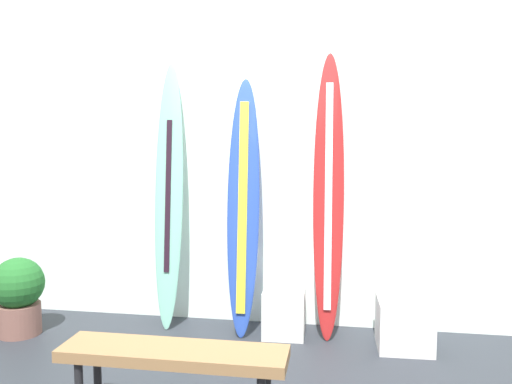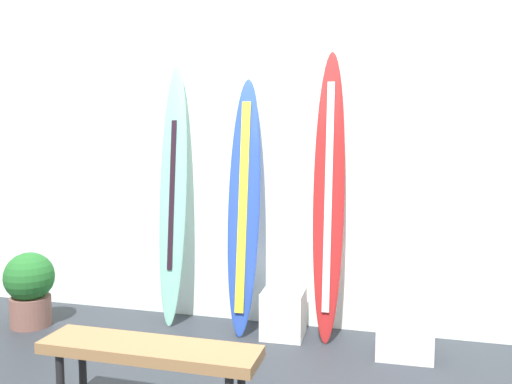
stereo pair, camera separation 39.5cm
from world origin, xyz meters
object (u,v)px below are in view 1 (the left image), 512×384
at_px(surfboard_crimson, 329,197).
at_px(bench, 173,359).
at_px(surfboard_cobalt, 243,208).
at_px(display_block_left, 404,324).
at_px(potted_plant, 18,293).
at_px(surfboard_seafoam, 169,196).
at_px(display_block_center, 284,312).

relative_size(surfboard_crimson, bench, 1.84).
height_order(surfboard_cobalt, bench, surfboard_cobalt).
xyz_separation_m(display_block_left, potted_plant, (-2.93, -0.21, 0.15)).
xyz_separation_m(surfboard_seafoam, display_block_left, (1.84, -0.19, -0.89)).
distance_m(surfboard_cobalt, surfboard_crimson, 0.66).
height_order(surfboard_cobalt, display_block_left, surfboard_cobalt).
bearing_deg(surfboard_cobalt, surfboard_seafoam, 175.94).
relative_size(display_block_center, bench, 0.30).
relative_size(display_block_left, potted_plant, 0.65).
bearing_deg(bench, surfboard_crimson, 62.89).
height_order(display_block_center, bench, bench).
distance_m(surfboard_crimson, bench, 1.79).
bearing_deg(surfboard_seafoam, display_block_center, -5.03).
relative_size(surfboard_cobalt, display_block_center, 5.55).
relative_size(potted_plant, bench, 0.51).
distance_m(surfboard_crimson, display_block_left, 1.07).
bearing_deg(display_block_left, display_block_center, 173.20).
height_order(surfboard_crimson, bench, surfboard_crimson).
bearing_deg(display_block_left, surfboard_crimson, 162.60).
bearing_deg(surfboard_seafoam, potted_plant, -160.14).
bearing_deg(potted_plant, display_block_left, 4.04).
bearing_deg(bench, display_block_center, 73.10).
xyz_separation_m(surfboard_seafoam, surfboard_crimson, (1.27, -0.01, 0.01)).
distance_m(surfboard_seafoam, potted_plant, 1.38).
distance_m(display_block_left, bench, 1.86).
height_order(surfboard_cobalt, display_block_center, surfboard_cobalt).
xyz_separation_m(surfboard_seafoam, potted_plant, (-1.10, -0.40, -0.74)).
bearing_deg(surfboard_cobalt, display_block_center, -6.84).
height_order(potted_plant, bench, potted_plant).
xyz_separation_m(surfboard_cobalt, potted_plant, (-1.71, -0.35, -0.66)).
xyz_separation_m(surfboard_seafoam, bench, (0.52, -1.48, -0.68)).
distance_m(display_block_center, bench, 1.48).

